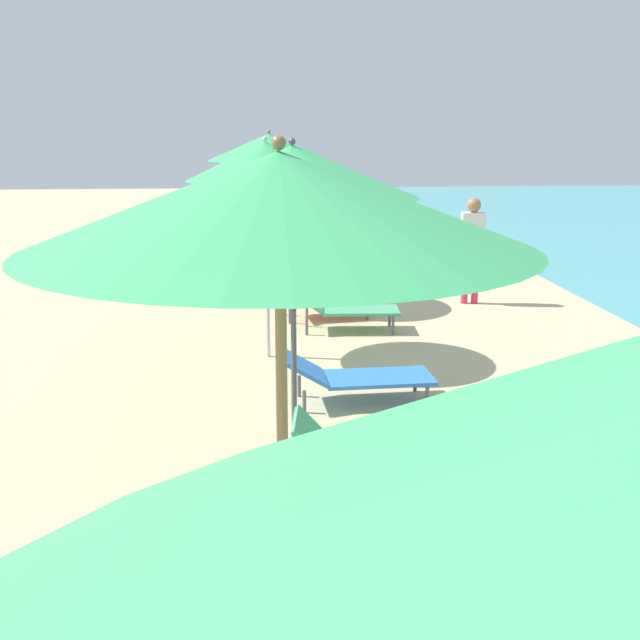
{
  "coord_description": "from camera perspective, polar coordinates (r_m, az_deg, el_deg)",
  "views": [
    {
      "loc": [
        -0.13,
        2.92,
        2.81
      ],
      "look_at": [
        0.36,
        8.57,
        1.38
      ],
      "focal_mm": 43.15,
      "sensor_mm": 36.0,
      "label": 1
    }
  ],
  "objects": [
    {
      "name": "lounger_farthest_shoreside",
      "position": [
        13.47,
        -1.62,
        3.53
      ],
      "size": [
        1.52,
        0.79,
        0.67
      ],
      "rotation": [
        0.0,
        0.0,
        -0.16
      ],
      "color": "#4CA572",
      "rests_on": "ground"
    },
    {
      "name": "lounger_fifth_shoreside",
      "position": [
        10.85,
        1.89,
        0.9
      ],
      "size": [
        1.51,
        0.67,
        0.59
      ],
      "rotation": [
        0.0,
        0.0,
        -0.07
      ],
      "color": "#4CA572",
      "rests_on": "ground"
    },
    {
      "name": "lounger_third_shoreside",
      "position": [
        4.87,
        4.09,
        -17.2
      ],
      "size": [
        1.65,
        1.02,
        0.56
      ],
      "rotation": [
        0.0,
        0.0,
        0.22
      ],
      "color": "#4CA572",
      "rests_on": "ground"
    },
    {
      "name": "umbrella_third",
      "position": [
        3.13,
        -3.03,
        8.74
      ],
      "size": [
        2.12,
        2.12,
        2.78
      ],
      "color": "olive",
      "rests_on": "ground"
    },
    {
      "name": "umbrella_farthest",
      "position": [
        12.33,
        -3.81,
        12.65
      ],
      "size": [
        1.93,
        1.93,
        2.77
      ],
      "color": "olive",
      "rests_on": "ground"
    },
    {
      "name": "umbrella_fifth",
      "position": [
        9.32,
        -4.09,
        11.65
      ],
      "size": [
        1.9,
        1.9,
        2.7
      ],
      "color": "silver",
      "rests_on": "ground"
    },
    {
      "name": "lounger_farthest_inland",
      "position": [
        11.6,
        0.15,
        1.71
      ],
      "size": [
        1.48,
        0.79,
        0.61
      ],
      "rotation": [
        0.0,
        0.0,
        0.12
      ],
      "color": "#D8593F",
      "rests_on": "ground"
    },
    {
      "name": "lounger_fourth_inland",
      "position": [
        6.15,
        3.81,
        -9.86
      ],
      "size": [
        1.37,
        0.71,
        0.62
      ],
      "rotation": [
        0.0,
        0.0,
        -0.12
      ],
      "color": "#4CA572",
      "rests_on": "ground"
    },
    {
      "name": "lounger_fourth_shoreside",
      "position": [
        8.05,
        2.72,
        -4.11
      ],
      "size": [
        1.59,
        0.66,
        0.55
      ],
      "rotation": [
        0.0,
        0.0,
        0.04
      ],
      "color": "blue",
      "rests_on": "ground"
    },
    {
      "name": "umbrella_fourth",
      "position": [
        6.49,
        -2.07,
        10.91
      ],
      "size": [
        2.12,
        2.12,
        2.72
      ],
      "color": "#4C4C51",
      "rests_on": "ground"
    },
    {
      "name": "person_walking_near",
      "position": [
        12.68,
        11.21,
        5.86
      ],
      "size": [
        0.37,
        0.25,
        1.72
      ],
      "rotation": [
        0.0,
        0.0,
        4.64
      ],
      "color": "#D8334C",
      "rests_on": "ground"
    }
  ]
}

